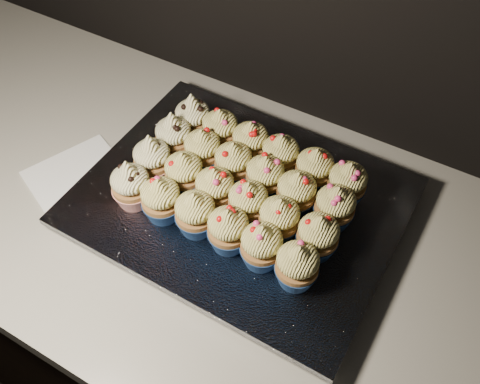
# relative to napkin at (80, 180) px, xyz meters

# --- Properties ---
(cabinet) EXTENTS (2.40, 0.60, 0.86)m
(cabinet) POSITION_rel_napkin_xyz_m (0.28, 0.05, -0.47)
(cabinet) COLOR black
(cabinet) RESTS_ON ground
(worktop) EXTENTS (2.44, 0.64, 0.04)m
(worktop) POSITION_rel_napkin_xyz_m (0.28, 0.05, -0.02)
(worktop) COLOR beige
(worktop) RESTS_ON cabinet
(napkin) EXTENTS (0.21, 0.21, 0.00)m
(napkin) POSITION_rel_napkin_xyz_m (0.00, 0.00, 0.00)
(napkin) COLOR white
(napkin) RESTS_ON worktop
(baking_tray) EXTENTS (0.47, 0.36, 0.02)m
(baking_tray) POSITION_rel_napkin_xyz_m (0.27, 0.08, 0.01)
(baking_tray) COLOR black
(baking_tray) RESTS_ON worktop
(foil_lining) EXTENTS (0.50, 0.40, 0.01)m
(foil_lining) POSITION_rel_napkin_xyz_m (0.27, 0.08, 0.03)
(foil_lining) COLOR silver
(foil_lining) RESTS_ON baking_tray
(cupcake_0) EXTENTS (0.06, 0.06, 0.10)m
(cupcake_0) POSITION_rel_napkin_xyz_m (0.13, -0.01, 0.07)
(cupcake_0) COLOR #B52219
(cupcake_0) RESTS_ON foil_lining
(cupcake_1) EXTENTS (0.06, 0.06, 0.08)m
(cupcake_1) POSITION_rel_napkin_xyz_m (0.19, -0.01, 0.07)
(cupcake_1) COLOR navy
(cupcake_1) RESTS_ON foil_lining
(cupcake_2) EXTENTS (0.06, 0.06, 0.08)m
(cupcake_2) POSITION_rel_napkin_xyz_m (0.25, -0.00, 0.07)
(cupcake_2) COLOR navy
(cupcake_2) RESTS_ON foil_lining
(cupcake_3) EXTENTS (0.06, 0.06, 0.08)m
(cupcake_3) POSITION_rel_napkin_xyz_m (0.30, -0.00, 0.07)
(cupcake_3) COLOR navy
(cupcake_3) RESTS_ON foil_lining
(cupcake_4) EXTENTS (0.06, 0.06, 0.08)m
(cupcake_4) POSITION_rel_napkin_xyz_m (0.36, -0.00, 0.07)
(cupcake_4) COLOR navy
(cupcake_4) RESTS_ON foil_lining
(cupcake_5) EXTENTS (0.06, 0.06, 0.08)m
(cupcake_5) POSITION_rel_napkin_xyz_m (0.42, -0.01, 0.07)
(cupcake_5) COLOR navy
(cupcake_5) RESTS_ON foil_lining
(cupcake_6) EXTENTS (0.06, 0.06, 0.10)m
(cupcake_6) POSITION_rel_napkin_xyz_m (0.13, 0.05, 0.07)
(cupcake_6) COLOR #B52219
(cupcake_6) RESTS_ON foil_lining
(cupcake_7) EXTENTS (0.06, 0.06, 0.08)m
(cupcake_7) POSITION_rel_napkin_xyz_m (0.19, 0.05, 0.07)
(cupcake_7) COLOR navy
(cupcake_7) RESTS_ON foil_lining
(cupcake_8) EXTENTS (0.06, 0.06, 0.08)m
(cupcake_8) POSITION_rel_napkin_xyz_m (0.25, 0.05, 0.07)
(cupcake_8) COLOR navy
(cupcake_8) RESTS_ON foil_lining
(cupcake_9) EXTENTS (0.06, 0.06, 0.08)m
(cupcake_9) POSITION_rel_napkin_xyz_m (0.30, 0.05, 0.07)
(cupcake_9) COLOR navy
(cupcake_9) RESTS_ON foil_lining
(cupcake_10) EXTENTS (0.06, 0.06, 0.08)m
(cupcake_10) POSITION_rel_napkin_xyz_m (0.36, 0.05, 0.07)
(cupcake_10) COLOR navy
(cupcake_10) RESTS_ON foil_lining
(cupcake_11) EXTENTS (0.06, 0.06, 0.08)m
(cupcake_11) POSITION_rel_napkin_xyz_m (0.42, 0.05, 0.07)
(cupcake_11) COLOR navy
(cupcake_11) RESTS_ON foil_lining
(cupcake_12) EXTENTS (0.06, 0.06, 0.10)m
(cupcake_12) POSITION_rel_napkin_xyz_m (0.13, 0.11, 0.07)
(cupcake_12) COLOR #B52219
(cupcake_12) RESTS_ON foil_lining
(cupcake_13) EXTENTS (0.06, 0.06, 0.08)m
(cupcake_13) POSITION_rel_napkin_xyz_m (0.19, 0.11, 0.07)
(cupcake_13) COLOR navy
(cupcake_13) RESTS_ON foil_lining
(cupcake_14) EXTENTS (0.06, 0.06, 0.08)m
(cupcake_14) POSITION_rel_napkin_xyz_m (0.24, 0.11, 0.07)
(cupcake_14) COLOR navy
(cupcake_14) RESTS_ON foil_lining
(cupcake_15) EXTENTS (0.06, 0.06, 0.08)m
(cupcake_15) POSITION_rel_napkin_xyz_m (0.30, 0.11, 0.07)
(cupcake_15) COLOR navy
(cupcake_15) RESTS_ON foil_lining
(cupcake_16) EXTENTS (0.06, 0.06, 0.08)m
(cupcake_16) POSITION_rel_napkin_xyz_m (0.36, 0.11, 0.07)
(cupcake_16) COLOR navy
(cupcake_16) RESTS_ON foil_lining
(cupcake_17) EXTENTS (0.06, 0.06, 0.08)m
(cupcake_17) POSITION_rel_napkin_xyz_m (0.42, 0.11, 0.07)
(cupcake_17) COLOR navy
(cupcake_17) RESTS_ON foil_lining
(cupcake_18) EXTENTS (0.06, 0.06, 0.10)m
(cupcake_18) POSITION_rel_napkin_xyz_m (0.13, 0.17, 0.07)
(cupcake_18) COLOR #B52219
(cupcake_18) RESTS_ON foil_lining
(cupcake_19) EXTENTS (0.06, 0.06, 0.08)m
(cupcake_19) POSITION_rel_napkin_xyz_m (0.19, 0.17, 0.07)
(cupcake_19) COLOR navy
(cupcake_19) RESTS_ON foil_lining
(cupcake_20) EXTENTS (0.06, 0.06, 0.08)m
(cupcake_20) POSITION_rel_napkin_xyz_m (0.25, 0.17, 0.07)
(cupcake_20) COLOR navy
(cupcake_20) RESTS_ON foil_lining
(cupcake_21) EXTENTS (0.06, 0.06, 0.08)m
(cupcake_21) POSITION_rel_napkin_xyz_m (0.30, 0.17, 0.07)
(cupcake_21) COLOR navy
(cupcake_21) RESTS_ON foil_lining
(cupcake_22) EXTENTS (0.06, 0.06, 0.08)m
(cupcake_22) POSITION_rel_napkin_xyz_m (0.36, 0.17, 0.07)
(cupcake_22) COLOR navy
(cupcake_22) RESTS_ON foil_lining
(cupcake_23) EXTENTS (0.06, 0.06, 0.08)m
(cupcake_23) POSITION_rel_napkin_xyz_m (0.42, 0.16, 0.07)
(cupcake_23) COLOR navy
(cupcake_23) RESTS_ON foil_lining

